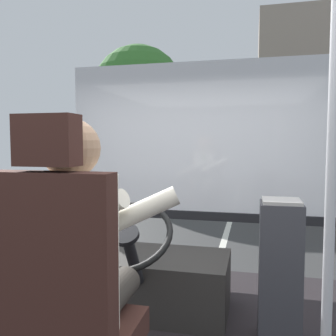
{
  "coord_description": "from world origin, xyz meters",
  "views": [
    {
      "loc": [
        0.5,
        -1.67,
        1.87
      ],
      "look_at": [
        -0.26,
        1.48,
        1.64
      ],
      "focal_mm": 37.73,
      "sensor_mm": 36.0,
      "label": 1
    }
  ],
  "objects_px": {
    "driver_seat": "(66,311)",
    "steering_console": "(150,280)",
    "fare_box": "(280,272)",
    "bus_driver": "(77,247)",
    "parked_car_green": "(322,160)",
    "handrail_pole": "(331,186)"
  },
  "relations": [
    {
      "from": "driver_seat",
      "to": "handrail_pole",
      "type": "relative_size",
      "value": 0.64
    },
    {
      "from": "driver_seat",
      "to": "parked_car_green",
      "type": "height_order",
      "value": "driver_seat"
    },
    {
      "from": "bus_driver",
      "to": "parked_car_green",
      "type": "distance_m",
      "value": 23.94
    },
    {
      "from": "handrail_pole",
      "to": "bus_driver",
      "type": "bearing_deg",
      "value": -164.31
    },
    {
      "from": "handrail_pole",
      "to": "parked_car_green",
      "type": "distance_m",
      "value": 23.48
    },
    {
      "from": "driver_seat",
      "to": "bus_driver",
      "type": "height_order",
      "value": "driver_seat"
    },
    {
      "from": "fare_box",
      "to": "parked_car_green",
      "type": "height_order",
      "value": "fare_box"
    },
    {
      "from": "steering_console",
      "to": "parked_car_green",
      "type": "xyz_separation_m",
      "value": [
        5.11,
        22.33,
        -0.19
      ]
    },
    {
      "from": "fare_box",
      "to": "bus_driver",
      "type": "bearing_deg",
      "value": -135.48
    },
    {
      "from": "driver_seat",
      "to": "fare_box",
      "type": "distance_m",
      "value": 1.29
    },
    {
      "from": "driver_seat",
      "to": "bus_driver",
      "type": "distance_m",
      "value": 0.24
    },
    {
      "from": "bus_driver",
      "to": "fare_box",
      "type": "relative_size",
      "value": 0.99
    },
    {
      "from": "handrail_pole",
      "to": "parked_car_green",
      "type": "bearing_deg",
      "value": 79.95
    },
    {
      "from": "driver_seat",
      "to": "steering_console",
      "type": "relative_size",
      "value": 1.18
    },
    {
      "from": "parked_car_green",
      "to": "steering_console",
      "type": "bearing_deg",
      "value": -102.9
    },
    {
      "from": "bus_driver",
      "to": "steering_console",
      "type": "xyz_separation_m",
      "value": [
        -0.0,
        1.05,
        -0.55
      ]
    },
    {
      "from": "steering_console",
      "to": "handrail_pole",
      "type": "relative_size",
      "value": 0.54
    },
    {
      "from": "fare_box",
      "to": "steering_console",
      "type": "bearing_deg",
      "value": 167.05
    },
    {
      "from": "driver_seat",
      "to": "parked_car_green",
      "type": "xyz_separation_m",
      "value": [
        5.11,
        23.48,
        -0.51
      ]
    },
    {
      "from": "fare_box",
      "to": "parked_car_green",
      "type": "xyz_separation_m",
      "value": [
        4.25,
        22.53,
        -0.4
      ]
    },
    {
      "from": "driver_seat",
      "to": "parked_car_green",
      "type": "distance_m",
      "value": 24.04
    },
    {
      "from": "steering_console",
      "to": "parked_car_green",
      "type": "relative_size",
      "value": 0.28
    }
  ]
}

